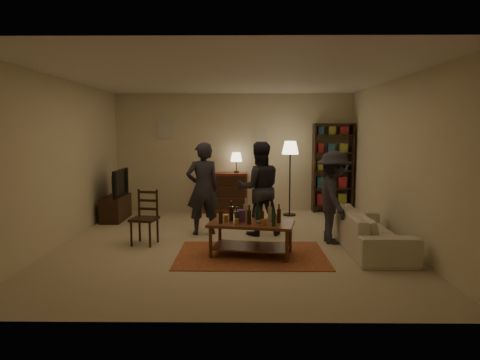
{
  "coord_description": "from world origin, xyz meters",
  "views": [
    {
      "loc": [
        0.23,
        -6.95,
        1.85
      ],
      "look_at": [
        0.16,
        0.1,
        1.04
      ],
      "focal_mm": 32.0,
      "sensor_mm": 36.0,
      "label": 1
    }
  ],
  "objects_px": {
    "person_left": "(203,189)",
    "person_right": "(259,188)",
    "coffee_table": "(251,227)",
    "tv_stand": "(116,202)",
    "dining_chair": "(146,215)",
    "person_by_sofa": "(333,197)",
    "bookshelf": "(333,167)",
    "sofa": "(370,230)",
    "floor_lamp": "(290,153)",
    "dresser": "(226,191)"
  },
  "relations": [
    {
      "from": "dining_chair",
      "to": "person_by_sofa",
      "type": "xyz_separation_m",
      "value": [
        3.08,
        0.09,
        0.29
      ]
    },
    {
      "from": "coffee_table",
      "to": "bookshelf",
      "type": "xyz_separation_m",
      "value": [
        1.91,
        3.52,
        0.6
      ]
    },
    {
      "from": "tv_stand",
      "to": "person_by_sofa",
      "type": "relative_size",
      "value": 0.69
    },
    {
      "from": "tv_stand",
      "to": "floor_lamp",
      "type": "relative_size",
      "value": 0.65
    },
    {
      "from": "person_left",
      "to": "person_by_sofa",
      "type": "xyz_separation_m",
      "value": [
        2.21,
        -0.57,
        -0.06
      ]
    },
    {
      "from": "coffee_table",
      "to": "person_left",
      "type": "distance_m",
      "value": 1.62
    },
    {
      "from": "coffee_table",
      "to": "person_by_sofa",
      "type": "relative_size",
      "value": 0.87
    },
    {
      "from": "bookshelf",
      "to": "coffee_table",
      "type": "bearing_deg",
      "value": -118.46
    },
    {
      "from": "floor_lamp",
      "to": "person_left",
      "type": "xyz_separation_m",
      "value": [
        -1.73,
        -1.72,
        -0.55
      ]
    },
    {
      "from": "sofa",
      "to": "person_right",
      "type": "height_order",
      "value": "person_right"
    },
    {
      "from": "coffee_table",
      "to": "bookshelf",
      "type": "distance_m",
      "value": 4.05
    },
    {
      "from": "floor_lamp",
      "to": "sofa",
      "type": "height_order",
      "value": "floor_lamp"
    },
    {
      "from": "sofa",
      "to": "person_by_sofa",
      "type": "relative_size",
      "value": 1.36
    },
    {
      "from": "coffee_table",
      "to": "dresser",
      "type": "distance_m",
      "value": 3.5
    },
    {
      "from": "coffee_table",
      "to": "person_right",
      "type": "bearing_deg",
      "value": 83.1
    },
    {
      "from": "floor_lamp",
      "to": "person_right",
      "type": "xyz_separation_m",
      "value": [
        -0.73,
        -1.74,
        -0.55
      ]
    },
    {
      "from": "floor_lamp",
      "to": "sofa",
      "type": "xyz_separation_m",
      "value": [
        0.97,
        -2.7,
        -1.07
      ]
    },
    {
      "from": "coffee_table",
      "to": "sofa",
      "type": "relative_size",
      "value": 0.64
    },
    {
      "from": "dining_chair",
      "to": "bookshelf",
      "type": "distance_m",
      "value": 4.66
    },
    {
      "from": "dining_chair",
      "to": "person_right",
      "type": "relative_size",
      "value": 0.55
    },
    {
      "from": "tv_stand",
      "to": "floor_lamp",
      "type": "height_order",
      "value": "floor_lamp"
    },
    {
      "from": "tv_stand",
      "to": "person_right",
      "type": "height_order",
      "value": "person_right"
    },
    {
      "from": "dresser",
      "to": "dining_chair",
      "type": "bearing_deg",
      "value": -113.08
    },
    {
      "from": "bookshelf",
      "to": "sofa",
      "type": "height_order",
      "value": "bookshelf"
    },
    {
      "from": "person_by_sofa",
      "to": "coffee_table",
      "type": "bearing_deg",
      "value": 117.0
    },
    {
      "from": "dining_chair",
      "to": "tv_stand",
      "type": "relative_size",
      "value": 0.86
    },
    {
      "from": "dresser",
      "to": "person_right",
      "type": "xyz_separation_m",
      "value": [
        0.69,
        -2.15,
        0.36
      ]
    },
    {
      "from": "person_right",
      "to": "dresser",
      "type": "bearing_deg",
      "value": -81.57
    },
    {
      "from": "dining_chair",
      "to": "dresser",
      "type": "distance_m",
      "value": 3.04
    },
    {
      "from": "sofa",
      "to": "floor_lamp",
      "type": "bearing_deg",
      "value": 19.81
    },
    {
      "from": "bookshelf",
      "to": "sofa",
      "type": "distance_m",
      "value": 3.26
    },
    {
      "from": "bookshelf",
      "to": "person_right",
      "type": "xyz_separation_m",
      "value": [
        -1.75,
        -2.22,
        -0.2
      ]
    },
    {
      "from": "bookshelf",
      "to": "person_by_sofa",
      "type": "distance_m",
      "value": 2.84
    },
    {
      "from": "dresser",
      "to": "floor_lamp",
      "type": "height_order",
      "value": "floor_lamp"
    },
    {
      "from": "person_right",
      "to": "floor_lamp",
      "type": "bearing_deg",
      "value": -122.05
    },
    {
      "from": "bookshelf",
      "to": "floor_lamp",
      "type": "distance_m",
      "value": 1.18
    },
    {
      "from": "person_left",
      "to": "dining_chair",
      "type": "bearing_deg",
      "value": 18.39
    },
    {
      "from": "person_by_sofa",
      "to": "tv_stand",
      "type": "bearing_deg",
      "value": 64.79
    },
    {
      "from": "dining_chair",
      "to": "sofa",
      "type": "distance_m",
      "value": 3.6
    },
    {
      "from": "tv_stand",
      "to": "floor_lamp",
      "type": "xyz_separation_m",
      "value": [
        3.67,
        0.5,
        0.99
      ]
    },
    {
      "from": "dining_chair",
      "to": "coffee_table",
      "type": "bearing_deg",
      "value": -10.17
    },
    {
      "from": "coffee_table",
      "to": "dining_chair",
      "type": "distance_m",
      "value": 1.84
    },
    {
      "from": "bookshelf",
      "to": "person_left",
      "type": "distance_m",
      "value": 3.53
    },
    {
      "from": "person_left",
      "to": "person_right",
      "type": "bearing_deg",
      "value": 160.24
    },
    {
      "from": "dresser",
      "to": "person_by_sofa",
      "type": "distance_m",
      "value": 3.31
    },
    {
      "from": "coffee_table",
      "to": "person_left",
      "type": "height_order",
      "value": "person_left"
    },
    {
      "from": "tv_stand",
      "to": "bookshelf",
      "type": "relative_size",
      "value": 0.52
    },
    {
      "from": "coffee_table",
      "to": "bookshelf",
      "type": "height_order",
      "value": "bookshelf"
    },
    {
      "from": "bookshelf",
      "to": "floor_lamp",
      "type": "xyz_separation_m",
      "value": [
        -1.02,
        -0.48,
        0.34
      ]
    },
    {
      "from": "coffee_table",
      "to": "tv_stand",
      "type": "bearing_deg",
      "value": 137.55
    }
  ]
}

